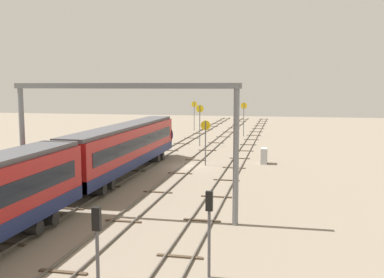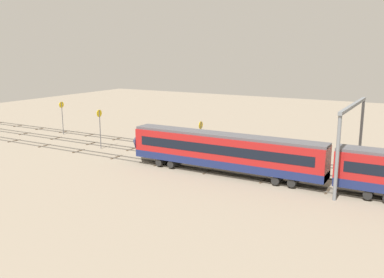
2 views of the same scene
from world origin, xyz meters
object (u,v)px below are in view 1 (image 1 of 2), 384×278
(speed_sign_near_foreground, at_px, (205,135))
(speed_sign_distant_end, at_px, (194,111))
(speed_sign_mid_trackside, at_px, (200,119))
(signal_light_trackside_departure, at_px, (97,243))
(speed_sign_far_trackside, at_px, (244,114))
(overhead_gantry, at_px, (123,121))
(relay_cabinet, at_px, (264,156))
(signal_light_trackside_approach, at_px, (209,221))

(speed_sign_near_foreground, xyz_separation_m, speed_sign_distant_end, (36.22, 8.57, 0.45))
(speed_sign_mid_trackside, relative_size, signal_light_trackside_departure, 1.42)
(speed_sign_near_foreground, height_order, speed_sign_far_trackside, speed_sign_far_trackside)
(speed_sign_near_foreground, distance_m, speed_sign_distant_end, 37.22)
(overhead_gantry, distance_m, signal_light_trackside_departure, 12.82)
(speed_sign_far_trackside, relative_size, relay_cabinet, 3.32)
(speed_sign_mid_trackside, xyz_separation_m, speed_sign_distant_end, (20.89, 5.04, -0.18))
(speed_sign_mid_trackside, height_order, relay_cabinet, speed_sign_mid_trackside)
(speed_sign_mid_trackside, relative_size, speed_sign_distant_end, 1.05)
(overhead_gantry, bearing_deg, speed_sign_distant_end, 6.82)
(speed_sign_near_foreground, bearing_deg, relay_cabinet, -68.57)
(speed_sign_near_foreground, distance_m, signal_light_trackside_approach, 28.44)
(overhead_gantry, height_order, relay_cabinet, overhead_gantry)
(overhead_gantry, relative_size, speed_sign_far_trackside, 2.62)
(speed_sign_mid_trackside, bearing_deg, speed_sign_far_trackside, -20.99)
(speed_sign_mid_trackside, relative_size, relay_cabinet, 3.39)
(speed_sign_far_trackside, relative_size, signal_light_trackside_departure, 1.39)
(speed_sign_far_trackside, distance_m, signal_light_trackside_approach, 56.74)
(overhead_gantry, bearing_deg, signal_light_trackside_departure, -164.46)
(speed_sign_far_trackside, bearing_deg, signal_light_trackside_departure, 179.88)
(speed_sign_near_foreground, height_order, speed_sign_mid_trackside, speed_sign_mid_trackside)
(speed_sign_far_trackside, distance_m, speed_sign_distant_end, 12.66)
(speed_sign_far_trackside, height_order, signal_light_trackside_departure, speed_sign_far_trackside)
(speed_sign_mid_trackside, xyz_separation_m, speed_sign_far_trackside, (13.32, -5.11, -0.10))
(overhead_gantry, relative_size, speed_sign_near_foreground, 3.08)
(signal_light_trackside_approach, distance_m, signal_light_trackside_departure, 5.39)
(signal_light_trackside_departure, bearing_deg, speed_sign_distant_end, 8.37)
(relay_cabinet, bearing_deg, speed_sign_distant_end, 23.65)
(overhead_gantry, height_order, signal_light_trackside_departure, overhead_gantry)
(speed_sign_distant_end, xyz_separation_m, relay_cabinet, (-33.78, -14.79, -2.90))
(speed_sign_far_trackside, xyz_separation_m, signal_light_trackside_approach, (-56.61, -3.52, -1.19))
(relay_cabinet, bearing_deg, speed_sign_mid_trackside, 37.10)
(overhead_gantry, distance_m, speed_sign_distant_end, 56.79)
(speed_sign_near_foreground, relative_size, speed_sign_distant_end, 0.87)
(speed_sign_far_trackside, distance_m, signal_light_trackside_departure, 60.59)
(overhead_gantry, height_order, speed_sign_distant_end, overhead_gantry)
(speed_sign_near_foreground, relative_size, speed_sign_mid_trackside, 0.83)
(speed_sign_distant_end, height_order, relay_cabinet, speed_sign_distant_end)
(speed_sign_mid_trackside, height_order, speed_sign_distant_end, speed_sign_mid_trackside)
(speed_sign_mid_trackside, height_order, signal_light_trackside_departure, speed_sign_mid_trackside)
(speed_sign_distant_end, distance_m, relay_cabinet, 36.99)
(overhead_gantry, xyz_separation_m, signal_light_trackside_approach, (-7.86, -6.93, -3.77))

